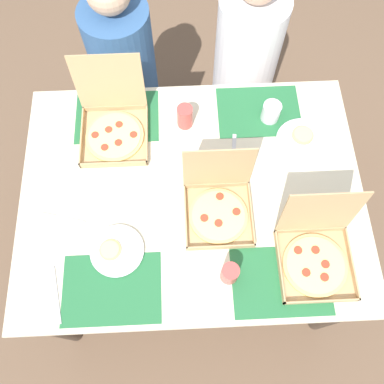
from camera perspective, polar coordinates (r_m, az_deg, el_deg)
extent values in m
plane|color=brown|center=(2.35, 0.00, -7.23)|extent=(6.00, 6.00, 0.00)
cylinder|color=#3F3328|center=(2.00, -18.49, -17.53)|extent=(0.07, 0.07, 0.73)
cylinder|color=#3F3328|center=(2.02, 19.45, -15.81)|extent=(0.07, 0.07, 0.73)
cylinder|color=#3F3328|center=(2.28, -16.61, 6.11)|extent=(0.07, 0.07, 0.73)
cylinder|color=#3F3328|center=(2.29, 15.44, 7.39)|extent=(0.07, 0.07, 0.73)
cube|color=beige|center=(1.65, 0.00, -0.20)|extent=(1.37, 1.04, 0.03)
cube|color=#236638|center=(1.56, -11.10, -13.09)|extent=(0.36, 0.26, 0.00)
cube|color=#236638|center=(1.57, 12.25, -12.02)|extent=(0.36, 0.26, 0.00)
cube|color=#236638|center=(1.84, -10.38, 10.27)|extent=(0.36, 0.26, 0.00)
cube|color=#236638|center=(1.85, 9.27, 11.03)|extent=(0.36, 0.26, 0.00)
cube|color=tan|center=(1.60, 3.66, -3.46)|extent=(0.26, 0.26, 0.01)
cube|color=tan|center=(1.58, -0.90, -3.44)|extent=(0.01, 0.26, 0.03)
cube|color=tan|center=(1.60, 8.24, -3.02)|extent=(0.01, 0.26, 0.03)
cube|color=tan|center=(1.55, 4.03, -7.66)|extent=(0.26, 0.01, 0.03)
cube|color=tan|center=(1.63, 3.38, 0.96)|extent=(0.26, 0.01, 0.03)
cylinder|color=#E0B76B|center=(1.59, 3.68, -3.35)|extent=(0.23, 0.23, 0.01)
cylinder|color=#EFD67F|center=(1.59, 3.70, -3.25)|extent=(0.21, 0.21, 0.00)
cylinder|color=red|center=(1.59, 6.21, -2.73)|extent=(0.03, 0.03, 0.00)
cylinder|color=red|center=(1.61, 3.89, -0.60)|extent=(0.03, 0.03, 0.00)
cylinder|color=red|center=(1.58, 1.73, -3.63)|extent=(0.03, 0.03, 0.00)
cylinder|color=red|center=(1.57, 3.71, -4.33)|extent=(0.03, 0.03, 0.00)
cube|color=tan|center=(1.50, 3.67, 3.38)|extent=(0.26, 0.01, 0.26)
cube|color=tan|center=(1.78, -10.64, 7.47)|extent=(0.28, 0.28, 0.01)
cube|color=tan|center=(1.79, -15.08, 7.46)|extent=(0.01, 0.28, 0.03)
cube|color=tan|center=(1.75, -6.29, 8.03)|extent=(0.01, 0.28, 0.03)
cube|color=tan|center=(1.70, -10.87, 3.82)|extent=(0.28, 0.01, 0.03)
cube|color=tan|center=(1.84, -10.62, 11.41)|extent=(0.28, 0.01, 0.03)
cylinder|color=#E0B76B|center=(1.77, -10.69, 7.62)|extent=(0.25, 0.25, 0.01)
cylinder|color=#EFD67F|center=(1.77, -10.74, 7.75)|extent=(0.22, 0.22, 0.00)
cylinder|color=red|center=(1.75, -8.14, 7.93)|extent=(0.03, 0.03, 0.00)
cylinder|color=red|center=(1.79, -10.11, 9.25)|extent=(0.03, 0.03, 0.00)
cylinder|color=red|center=(1.78, -11.52, 8.52)|extent=(0.03, 0.03, 0.00)
cylinder|color=red|center=(1.78, -13.35, 7.75)|extent=(0.03, 0.03, 0.00)
cylinder|color=red|center=(1.74, -12.06, 6.11)|extent=(0.03, 0.03, 0.00)
cylinder|color=red|center=(1.74, -10.21, 6.79)|extent=(0.03, 0.03, 0.00)
cube|color=tan|center=(1.73, -11.49, 14.79)|extent=(0.28, 0.04, 0.28)
cube|color=tan|center=(1.61, 16.64, -9.79)|extent=(0.27, 0.27, 0.01)
cube|color=tan|center=(1.56, 12.10, -10.06)|extent=(0.01, 0.27, 0.03)
cube|color=tan|center=(1.64, 21.30, -9.18)|extent=(0.01, 0.27, 0.03)
cube|color=tan|center=(1.57, 17.60, -14.32)|extent=(0.27, 0.01, 0.03)
cube|color=tan|center=(1.62, 16.08, -5.11)|extent=(0.27, 0.01, 0.03)
cylinder|color=#E0B76B|center=(1.60, 16.73, -9.72)|extent=(0.24, 0.24, 0.01)
cylinder|color=#EFD67F|center=(1.59, 16.81, -9.65)|extent=(0.22, 0.22, 0.00)
cylinder|color=red|center=(1.60, 18.08, -9.52)|extent=(0.03, 0.03, 0.00)
cylinder|color=red|center=(1.61, 16.80, -7.71)|extent=(0.03, 0.03, 0.00)
cylinder|color=red|center=(1.59, 14.54, -7.83)|extent=(0.03, 0.03, 0.00)
cylinder|color=red|center=(1.57, 15.61, -10.73)|extent=(0.03, 0.03, 0.00)
cylinder|color=red|center=(1.59, 17.97, -11.20)|extent=(0.03, 0.03, 0.00)
cube|color=tan|center=(1.49, 17.45, -2.71)|extent=(0.27, 0.03, 0.27)
cylinder|color=white|center=(1.58, -10.34, -8.09)|extent=(0.20, 0.20, 0.01)
cylinder|color=white|center=(1.57, -10.39, -8.01)|extent=(0.20, 0.20, 0.01)
cylinder|color=#E0B76B|center=(1.57, -11.32, -7.90)|extent=(0.08, 0.08, 0.01)
cylinder|color=#EFD67F|center=(1.57, -11.36, -7.84)|extent=(0.07, 0.07, 0.00)
cylinder|color=white|center=(1.80, 15.13, 6.66)|extent=(0.22, 0.22, 0.01)
cylinder|color=white|center=(1.79, 15.19, 6.79)|extent=(0.23, 0.23, 0.01)
cylinder|color=#E0B76B|center=(1.80, 15.16, 7.65)|extent=(0.09, 0.09, 0.01)
cylinder|color=#EFD67F|center=(1.79, 15.21, 7.75)|extent=(0.08, 0.08, 0.00)
cylinder|color=#BF4742|center=(1.50, 5.28, -11.21)|extent=(0.06, 0.06, 0.10)
cylinder|color=silver|center=(1.80, 10.94, 10.88)|extent=(0.08, 0.08, 0.09)
cylinder|color=#BF4742|center=(1.74, -0.99, 10.47)|extent=(0.07, 0.07, 0.11)
cube|color=#B7B7BC|center=(1.68, -17.71, -3.53)|extent=(0.19, 0.06, 0.00)
cube|color=#B7B7BC|center=(1.60, -18.46, -13.43)|extent=(0.06, 0.21, 0.00)
cube|color=#B7B7BC|center=(1.72, 5.82, 5.28)|extent=(0.04, 0.19, 0.00)
cylinder|color=#33598C|center=(2.30, -8.90, 14.94)|extent=(0.32, 0.32, 0.95)
cylinder|color=white|center=(2.30, 7.10, 15.81)|extent=(0.32, 0.32, 0.98)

